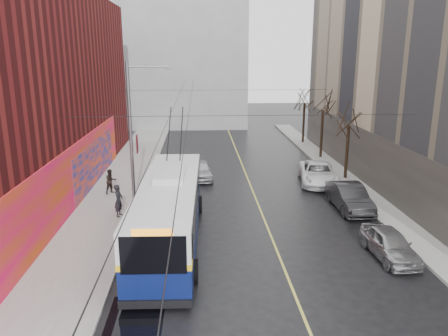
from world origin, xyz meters
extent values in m
plane|color=black|center=(0.00, 0.00, 0.00)|extent=(140.00, 140.00, 0.00)
cube|color=gray|center=(-8.00, 12.00, 0.07)|extent=(4.00, 60.00, 0.15)
cube|color=gray|center=(9.00, 12.00, 0.07)|extent=(2.00, 60.00, 0.15)
cube|color=#BFB74C|center=(1.50, 14.00, 0.00)|extent=(0.12, 50.00, 0.01)
cube|color=#D15104|center=(-9.96, 10.00, 2.00)|extent=(0.08, 28.00, 4.00)
cube|color=#052C97|center=(-9.92, 16.00, 1.60)|extent=(0.06, 12.00, 3.20)
cube|color=#4C4742|center=(9.97, 14.00, 2.00)|extent=(0.06, 36.00, 4.00)
cube|color=gray|center=(-6.00, 45.00, 9.00)|extent=(20.00, 12.00, 18.00)
cylinder|color=slate|center=(-6.30, 10.00, 4.50)|extent=(0.20, 0.20, 9.00)
cube|color=#500B16|center=(-5.95, 10.00, 4.20)|extent=(0.04, 0.60, 1.10)
cylinder|color=slate|center=(-5.10, 10.00, 8.70)|extent=(2.40, 0.10, 0.10)
cube|color=slate|center=(-4.00, 10.00, 8.60)|extent=(0.50, 0.22, 0.12)
cylinder|color=black|center=(-3.80, 15.00, 6.20)|extent=(0.02, 60.00, 0.02)
cylinder|color=black|center=(-2.80, 15.00, 6.20)|extent=(0.02, 60.00, 0.02)
cylinder|color=black|center=(0.00, 6.00, 6.40)|extent=(18.00, 0.02, 0.02)
cylinder|color=black|center=(0.00, 22.00, 6.40)|extent=(18.00, 0.02, 0.02)
cylinder|color=black|center=(9.00, 16.00, 2.10)|extent=(0.24, 0.24, 4.20)
cylinder|color=black|center=(9.00, 23.00, 2.24)|extent=(0.24, 0.24, 4.48)
cylinder|color=black|center=(9.00, 30.00, 2.18)|extent=(0.24, 0.24, 4.37)
cube|color=black|center=(-4.70, -1.33, 0.00)|extent=(2.06, 2.63, 0.01)
ellipsoid|color=slate|center=(-3.43, 9.81, 8.03)|extent=(0.44, 0.20, 0.12)
ellipsoid|color=slate|center=(-1.37, 11.41, 8.42)|extent=(0.44, 0.20, 0.12)
ellipsoid|color=slate|center=(-5.28, 11.27, 6.47)|extent=(0.44, 0.20, 0.12)
cube|color=#0A144B|center=(-3.80, 5.17, 1.01)|extent=(3.14, 12.82, 1.59)
cube|color=silver|center=(-3.80, 5.17, 2.50)|extent=(3.14, 12.82, 1.38)
cube|color=yellow|center=(-3.80, 5.17, 1.81)|extent=(3.18, 12.86, 0.23)
cube|color=black|center=(-3.99, -1.21, 2.34)|extent=(2.44, 0.11, 1.49)
cube|color=black|center=(-3.61, 11.55, 2.34)|extent=(2.44, 0.11, 1.27)
cube|color=black|center=(-5.20, 5.21, 2.39)|extent=(0.39, 11.68, 1.06)
cube|color=black|center=(-2.40, 5.13, 2.39)|extent=(0.39, 11.68, 1.06)
cube|color=silver|center=(-3.77, 6.23, 3.34)|extent=(1.58, 3.23, 0.32)
cube|color=black|center=(-3.99, -1.25, 0.37)|extent=(2.76, 0.21, 0.32)
cylinder|color=black|center=(-5.31, 0.97, 0.53)|extent=(0.35, 1.07, 1.06)
cylinder|color=black|center=(-2.55, 0.89, 0.53)|extent=(0.35, 1.07, 1.06)
cylinder|color=black|center=(-5.06, 9.46, 0.53)|extent=(0.35, 1.07, 1.06)
cylinder|color=black|center=(-2.30, 9.38, 0.53)|extent=(0.35, 1.07, 1.06)
cylinder|color=black|center=(-4.03, 9.96, 4.88)|extent=(0.17, 3.69, 2.61)
cylinder|color=black|center=(-3.29, 9.94, 4.88)|extent=(0.17, 3.69, 2.61)
imported|color=#97989C|center=(6.70, 2.76, 0.69)|extent=(1.81, 4.12, 1.38)
imported|color=#242426|center=(7.00, 9.32, 0.80)|extent=(1.73, 4.89, 1.61)
imported|color=white|center=(6.58, 15.07, 0.78)|extent=(3.42, 5.95, 1.56)
imported|color=#B0B0B5|center=(-2.19, 16.83, 0.70)|extent=(2.07, 4.26, 1.40)
imported|color=black|center=(-7.00, 8.67, 1.11)|extent=(0.58, 0.78, 1.92)
imported|color=black|center=(-8.29, 13.08, 1.00)|extent=(1.04, 1.02, 1.69)
camera|label=1|loc=(-2.29, -15.82, 9.42)|focal=35.00mm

